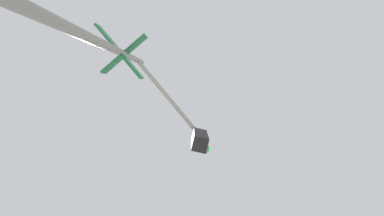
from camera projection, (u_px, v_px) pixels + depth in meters
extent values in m
cylinder|color=slate|center=(58.00, 23.00, 1.82)|extent=(0.12, 0.12, 6.01)
cylinder|color=slate|center=(168.00, 98.00, 4.49)|extent=(1.70, 1.35, 0.09)
cube|color=black|center=(199.00, 139.00, 4.13)|extent=(0.28, 0.28, 0.80)
sphere|color=red|center=(203.00, 142.00, 4.39)|extent=(0.18, 0.18, 0.18)
sphere|color=orange|center=(204.00, 145.00, 4.15)|extent=(0.18, 0.18, 0.18)
sphere|color=green|center=(205.00, 149.00, 3.90)|extent=(0.18, 0.18, 0.18)
cube|color=#0F5128|center=(120.00, 52.00, 3.37)|extent=(0.89, 0.71, 0.20)
cube|color=#0F5128|center=(124.00, 54.00, 3.59)|extent=(0.64, 0.81, 0.20)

